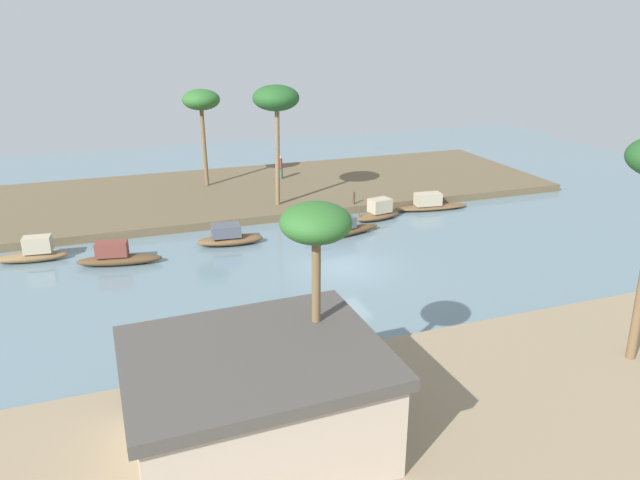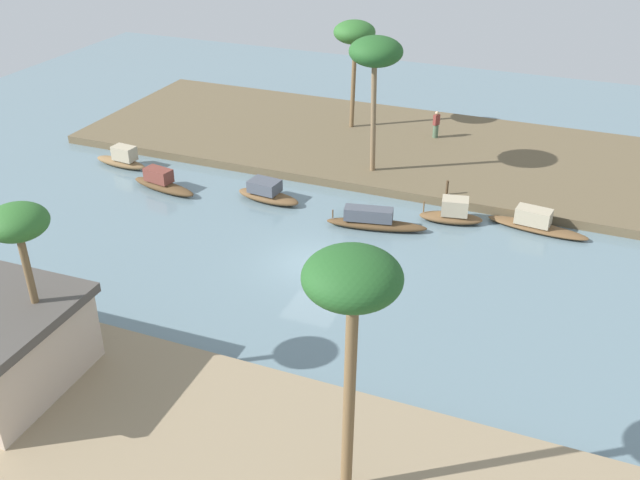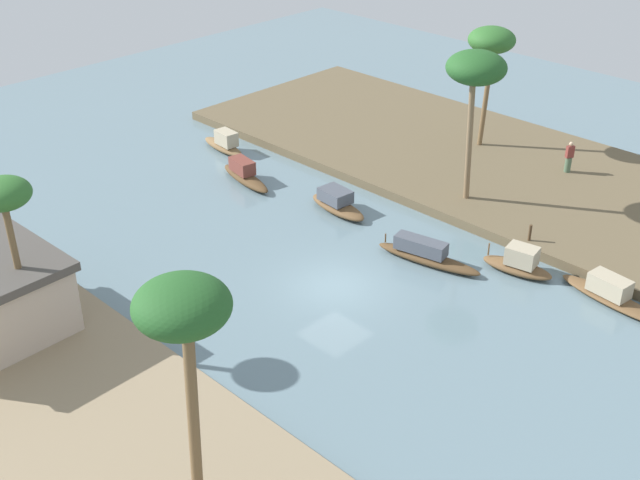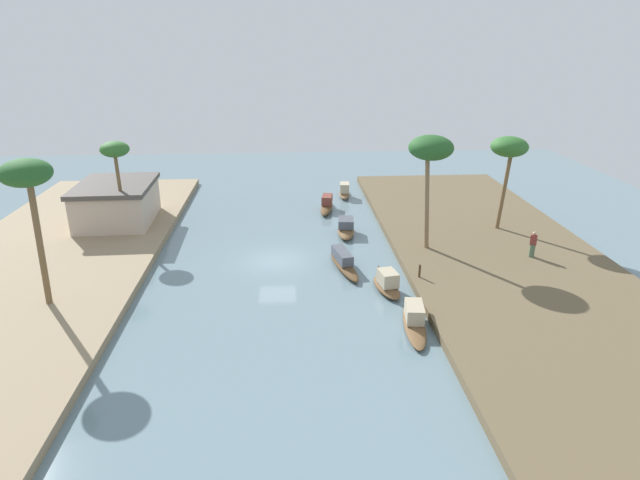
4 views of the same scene
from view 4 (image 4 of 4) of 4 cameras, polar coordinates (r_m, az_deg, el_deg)
The scene contains 16 objects.
river_water at distance 35.90m, azimuth -4.64°, elevation -2.22°, with size 70.64×70.64×0.00m, color slate.
riverbank_left at distance 38.47m, azimuth 18.10°, elevation -1.22°, with size 40.87×13.63×0.49m, color brown.
riverbank_right at distance 39.07m, azimuth -27.06°, elevation -2.21°, with size 40.87×13.63×0.49m, color #937F60.
sampan_upstream_small at distance 46.01m, azimuth 0.73°, elevation 3.73°, with size 4.36×1.67×1.26m.
sampan_near_left_bank at distance 34.52m, azimuth 2.51°, elevation -2.37°, with size 5.15×1.95×1.12m.
sampan_downstream_large at distance 31.68m, azimuth 7.14°, elevation -4.65°, with size 3.36×1.71×1.32m.
sampan_midstream at distance 28.32m, azimuth 10.00°, elevation -8.30°, with size 5.12×1.68×1.15m.
sampan_with_red_awning at distance 50.07m, azimuth 2.62°, elevation 5.18°, with size 3.65×1.25×1.34m.
sampan_with_tall_canopy at distance 40.45m, azimuth 2.77°, elevation 1.25°, with size 3.78×1.55×1.18m.
person_on_near_bank at distance 37.56m, azimuth 21.68°, elevation -0.56°, with size 0.47×0.47×1.74m.
mooring_post at distance 32.66m, azimuth 10.55°, elevation -3.25°, with size 0.14×0.14×0.80m, color #4C3823.
palm_tree_left_near at distance 35.48m, azimuth 11.71°, elevation 9.36°, with size 2.89×2.89×7.67m.
palm_tree_left_far at distance 41.12m, azimuth 19.48°, elevation 9.14°, with size 2.63×2.63×6.88m.
palm_tree_right_tall at distance 30.54m, azimuth -28.74°, elevation 5.77°, with size 2.55×2.55×7.93m.
palm_tree_right_short at distance 40.99m, azimuth -20.95°, elevation 8.67°, with size 2.02×2.02×6.63m.
riverside_building at distance 44.25m, azimuth -20.79°, elevation 3.77°, with size 7.03×5.70×3.05m.
Camera 4 is at (-33.00, -0.77, 14.10)m, focal length 30.10 mm.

